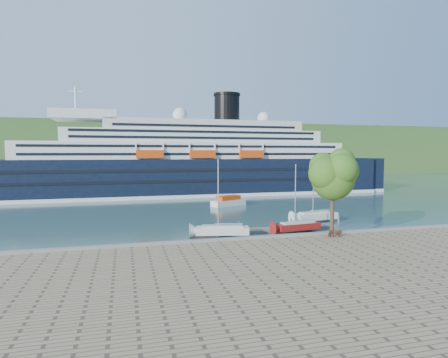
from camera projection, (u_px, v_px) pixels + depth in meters
The scene contains 11 objects.
ground at pixel (283, 245), 42.62m from camera, with size 400.00×400.00×0.00m, color #2D5048.
far_hillside at pixel (161, 150), 181.50m from camera, with size 400.00×50.00×24.00m, color #2D4E1F.
quay_coping at pixel (284, 236), 42.34m from camera, with size 220.00×0.50×0.30m, color slate.
cruise_ship at pixel (180, 143), 92.89m from camera, with size 114.49×16.67×25.71m, color black, non-canonical shape.
park_bench at pixel (334, 233), 42.35m from camera, with size 1.37×0.56×0.88m, color #472514, non-canonical shape.
promenade_tree at pixel (333, 189), 42.09m from camera, with size 6.53×6.53×10.82m, color #2A5917, non-canonical shape.
floating_pontoon at pixel (278, 229), 50.69m from camera, with size 17.11×2.09×0.38m, color gray, non-canonical shape.
sailboat_white_near at pixel (222, 201), 45.83m from camera, with size 7.19×2.00×9.29m, color silver, non-canonical shape.
sailboat_red at pixel (298, 200), 48.85m from camera, with size 6.69×1.86×8.64m, color maroon, non-canonical shape.
sailboat_white_far at pixel (316, 191), 56.08m from camera, with size 7.49×2.08×9.68m, color silver, non-canonical shape.
tender_launch at pixel (228, 201), 74.46m from camera, with size 7.25×2.48×2.00m, color #D1400C, non-canonical shape.
Camera 1 is at (-17.40, -38.81, 10.50)m, focal length 30.00 mm.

